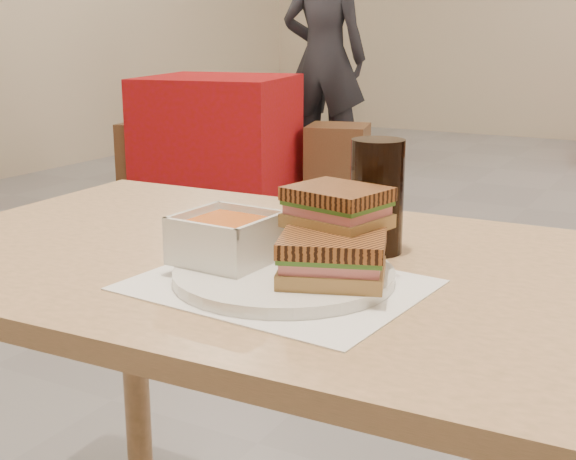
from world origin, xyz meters
The scene contains 11 objects.
main_table centered at (-0.02, -1.90, 0.64)m, with size 1.22×0.74×0.75m.
tray_liner centered at (0.00, -2.01, 0.75)m, with size 0.37×0.30×0.00m.
plate centered at (0.00, -2.00, 0.76)m, with size 0.28×0.28×0.02m.
soup_bowl centered at (-0.08, -2.00, 0.79)m, with size 0.12×0.12×0.06m.
panini_lower centered at (0.08, -2.01, 0.80)m, with size 0.15×0.14×0.06m.
panini_upper centered at (0.05, -1.95, 0.84)m, with size 0.13×0.12×0.05m.
cola_glass centered at (0.05, -1.81, 0.83)m, with size 0.08×0.08×0.16m.
bg_table_0 centered at (-2.30, 1.25, 0.38)m, with size 1.02×1.02×0.76m.
bg_chair_0l centered at (-2.76, 1.20, 0.23)m, with size 0.45×0.45×0.45m.
bg_chair_0r centered at (-1.73, 1.80, 0.22)m, with size 0.48×0.48×0.43m.
patron_a centered at (-2.09, 2.30, 0.84)m, with size 0.68×0.52×1.68m.
Camera 1 is at (0.46, -2.82, 1.07)m, focal length 48.53 mm.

